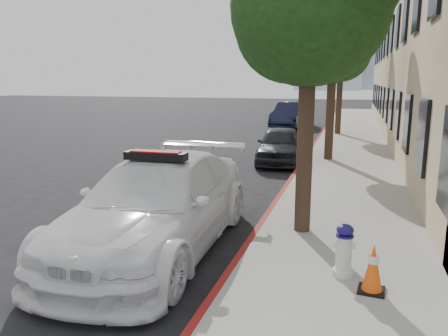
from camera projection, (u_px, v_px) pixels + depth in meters
ground at (196, 199)px, 11.12m from camera, size 120.00×120.00×0.00m
sidewalk at (350, 146)px, 19.48m from camera, size 3.20×50.00×0.15m
curb_strip at (315, 145)px, 19.91m from camera, size 0.12×50.00×0.15m
tower_right at (379, 15)px, 130.93m from camera, size 14.00×14.00×44.00m
tree_near at (312, 4)px, 7.55m from camera, size 2.92×2.82×5.62m
tree_mid at (334, 45)px, 15.08m from camera, size 2.77×2.64×5.43m
tree_far at (342, 52)px, 22.55m from camera, size 3.10×3.00×5.81m
police_car at (157, 204)px, 7.73m from camera, size 2.42×5.67×1.78m
parked_car_mid at (280, 145)px, 15.88m from camera, size 1.91×3.98×1.31m
parked_car_far at (291, 115)px, 27.48m from camera, size 2.02×4.92×1.59m
fire_hydrant at (344, 251)px, 6.37m from camera, size 0.33×0.30×0.79m
traffic_cone at (373, 268)px, 5.89m from camera, size 0.39×0.39×0.68m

